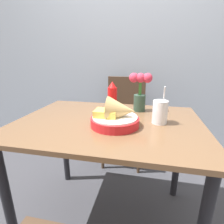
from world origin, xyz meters
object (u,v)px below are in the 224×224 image
Objects in this scene: chair_far_window at (125,112)px; drink_cup at (160,113)px; ketchup_bottle at (112,97)px; flower_vase at (140,90)px; food_basket at (117,116)px.

chair_far_window is 4.23× the size of drink_cup.
ketchup_bottle is 0.35m from drink_cup.
chair_far_window is 0.72m from ketchup_bottle.
chair_far_window is 0.91m from drink_cup.
drink_cup is 0.26m from flower_vase.
flower_vase is (0.18, 0.05, 0.05)m from ketchup_bottle.
drink_cup is 0.82× the size of flower_vase.
flower_vase reaches higher than drink_cup.
food_basket is at bearing -73.12° from ketchup_bottle.
flower_vase is (-0.12, 0.21, 0.08)m from drink_cup.
ketchup_bottle is 0.96× the size of drink_cup.
flower_vase reaches higher than ketchup_bottle.
food_basket is 0.27m from ketchup_bottle.
chair_far_window is at bearing 110.15° from drink_cup.
food_basket is at bearing -158.30° from drink_cup.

